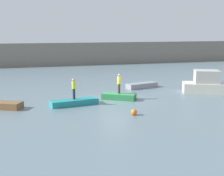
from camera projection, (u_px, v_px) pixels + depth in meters
name	position (u px, v px, depth m)	size (l,w,h in m)	color
ground_plane	(115.00, 100.00, 26.80)	(120.00, 120.00, 0.00)	slate
embankment_wall	(70.00, 54.00, 53.09)	(80.00, 1.20, 3.90)	gray
motorboat	(211.00, 84.00, 29.78)	(5.99, 4.11, 2.22)	beige
rowboat_teal	(74.00, 102.00, 25.08)	(3.89, 1.20, 0.48)	teal
rowboat_green	(119.00, 96.00, 27.13)	(2.94, 1.23, 0.52)	#2D7F47
rowboat_grey	(142.00, 85.00, 32.45)	(3.46, 1.04, 0.53)	gray
person_hiviz_shirt	(74.00, 88.00, 24.85)	(0.32, 0.32, 1.72)	#232838
person_yellow_shirt	(119.00, 83.00, 26.90)	(0.32, 0.32, 1.74)	#38332D
mooring_buoy	(134.00, 112.00, 22.06)	(0.45, 0.45, 0.45)	orange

